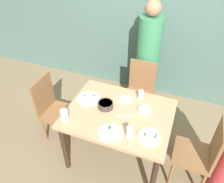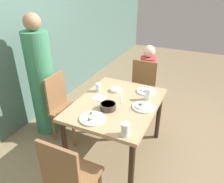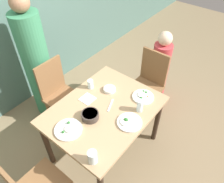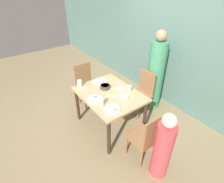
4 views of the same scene
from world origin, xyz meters
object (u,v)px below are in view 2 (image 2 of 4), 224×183
(person_adult, at_px, (42,82))
(person_child, at_px, (147,81))
(plate_rice_adult, at_px, (146,91))
(glass_water_tall, at_px, (148,94))
(chair_adult_spot, at_px, (64,106))
(chair_child_spot, at_px, (141,90))
(bowl_curry, at_px, (108,106))

(person_adult, bearing_deg, person_child, -43.81)
(plate_rice_adult, bearing_deg, person_adult, 104.94)
(person_child, relative_size, glass_water_tall, 7.91)
(glass_water_tall, bearing_deg, chair_adult_spot, 99.17)
(glass_water_tall, bearing_deg, chair_child_spot, 22.32)
(glass_water_tall, bearing_deg, person_adult, 97.05)
(chair_child_spot, xyz_separation_m, glass_water_tall, (-0.71, -0.29, 0.34))
(bowl_curry, bearing_deg, person_adult, 79.31)
(chair_adult_spot, distance_m, glass_water_tall, 1.15)
(person_child, xyz_separation_m, glass_water_tall, (-1.00, -0.29, 0.30))
(chair_adult_spot, relative_size, bowl_curry, 5.30)
(chair_adult_spot, distance_m, person_child, 1.42)
(person_adult, bearing_deg, plate_rice_adult, -75.06)
(chair_adult_spot, distance_m, person_adult, 0.44)
(chair_child_spot, bearing_deg, bowl_curry, -91.71)
(person_child, height_order, bowl_curry, person_child)
(chair_child_spot, height_order, person_child, person_child)
(bowl_curry, relative_size, plate_rice_adult, 0.74)
(chair_adult_spot, bearing_deg, person_child, -34.09)
(person_adult, relative_size, plate_rice_adult, 7.16)
(person_adult, xyz_separation_m, plate_rice_adult, (0.36, -1.35, -0.01))
(chair_child_spot, xyz_separation_m, plate_rice_adult, (-0.53, -0.22, 0.28))
(chair_adult_spot, height_order, glass_water_tall, chair_adult_spot)
(chair_adult_spot, height_order, chair_child_spot, same)
(plate_rice_adult, bearing_deg, chair_adult_spot, 109.51)
(chair_adult_spot, xyz_separation_m, person_adult, (0.00, 0.33, 0.29))
(person_adult, xyz_separation_m, bowl_curry, (-0.21, -1.10, 0.02))
(plate_rice_adult, bearing_deg, bowl_curry, 156.19)
(bowl_curry, bearing_deg, plate_rice_adult, -23.81)
(bowl_curry, bearing_deg, chair_adult_spot, 74.84)
(person_adult, height_order, glass_water_tall, person_adult)
(person_adult, height_order, plate_rice_adult, person_adult)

